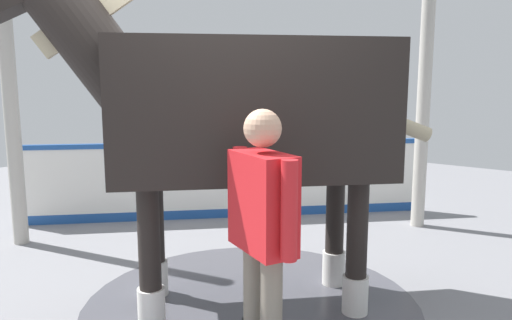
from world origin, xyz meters
name	(u,v)px	position (x,y,z in m)	size (l,w,h in m)	color
ground_plane	(229,303)	(0.00, 0.00, -0.01)	(16.00, 16.00, 0.02)	gray
wet_patch	(251,303)	(-0.16, -0.10, 0.00)	(2.70, 2.70, 0.00)	#4C4C54
barrier_wall	(225,183)	(1.71, -1.89, 0.47)	(3.71, 3.87, 1.01)	white
roof_post_near	(11,101)	(2.81, 0.31, 1.58)	(0.16, 0.16, 3.17)	#B7B2A8
roof_post_far	(424,98)	(-0.44, -3.08, 1.58)	(0.16, 0.16, 3.17)	#B7B2A8
horse	(235,111)	(-0.07, -0.01, 1.56)	(2.54, 2.62, 2.74)	black
handler	(262,229)	(-0.83, 0.63, 0.93)	(0.61, 0.39, 1.63)	black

